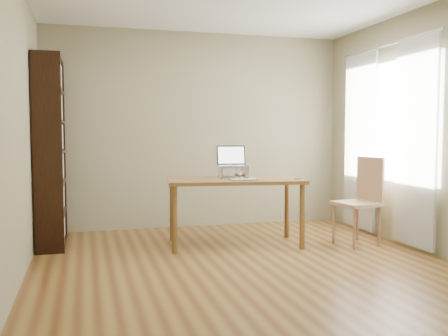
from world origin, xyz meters
TOP-DOWN VIEW (x-y plane):
  - room at (0.03, 0.01)m, footprint 4.04×4.54m
  - bookshelf at (-1.83, 1.55)m, footprint 0.30×0.90m
  - curtains at (1.92, 0.80)m, footprint 0.03×1.90m
  - desk at (0.15, 1.02)m, footprint 1.59×0.94m
  - laptop_stand at (0.15, 1.10)m, footprint 0.32×0.25m
  - laptop at (0.15, 1.16)m, footprint 0.36×0.32m
  - keyboard at (0.18, 0.80)m, footprint 0.30×0.13m
  - coaster at (0.82, 0.80)m, footprint 0.09×0.09m
  - cat at (0.19, 1.13)m, footprint 0.22×0.47m
  - chair at (1.55, 0.65)m, footprint 0.51×0.51m

SIDE VIEW (x-z plane):
  - chair at x=1.55m, z-range 0.04..1.03m
  - desk at x=0.15m, z-range 0.29..1.04m
  - coaster at x=0.82m, z-range 0.75..0.76m
  - keyboard at x=0.18m, z-range 0.75..0.77m
  - cat at x=0.19m, z-range 0.74..0.87m
  - laptop_stand at x=0.15m, z-range 0.77..0.90m
  - laptop at x=0.15m, z-range 0.82..1.06m
  - bookshelf at x=-1.83m, z-range 0.00..2.10m
  - curtains at x=1.92m, z-range 0.05..2.29m
  - room at x=0.03m, z-range -0.02..2.62m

